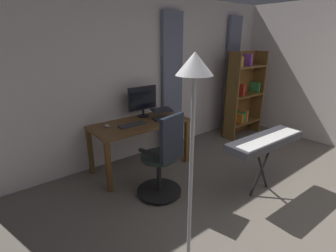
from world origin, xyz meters
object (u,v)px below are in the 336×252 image
object	(u,v)px
computer_keyboard	(132,125)
computer_mouse	(107,126)
computer_monitor	(143,99)
bookshelf	(242,94)
piano_keyboard	(266,142)
desk	(140,128)
laptop	(163,115)
floor_lamp	(193,117)
office_chair	(163,160)

from	to	relation	value
computer_keyboard	computer_mouse	xyz separation A→B (m)	(0.30, -0.16, 0.01)
computer_keyboard	computer_monitor	bearing A→B (deg)	-142.78
bookshelf	piano_keyboard	bearing A→B (deg)	43.86
desk	computer_monitor	distance (m)	0.47
laptop	computer_keyboard	bearing A→B (deg)	10.80
floor_lamp	bookshelf	bearing A→B (deg)	-150.09
computer_monitor	office_chair	bearing A→B (deg)	69.23
desk	computer_monitor	world-z (taller)	computer_monitor
desk	piano_keyboard	xyz separation A→B (m)	(-0.83, 1.50, 0.06)
office_chair	computer_mouse	xyz separation A→B (m)	(0.28, -0.89, 0.25)
computer_keyboard	laptop	world-z (taller)	laptop
desk	bookshelf	xyz separation A→B (m)	(-2.35, 0.04, 0.20)
office_chair	computer_keyboard	size ratio (longest dim) A/B	2.81
office_chair	computer_monitor	bearing A→B (deg)	55.98
computer_monitor	piano_keyboard	bearing A→B (deg)	110.22
computer_keyboard	laptop	bearing A→B (deg)	177.94
computer_monitor	computer_keyboard	bearing A→B (deg)	37.22
computer_keyboard	floor_lamp	distance (m)	1.89
office_chair	bookshelf	world-z (taller)	bookshelf
computer_mouse	bookshelf	distance (m)	2.82
floor_lamp	computer_monitor	bearing A→B (deg)	-113.57
computer_keyboard	bookshelf	distance (m)	2.52
laptop	bookshelf	size ratio (longest dim) A/B	0.23
laptop	bookshelf	world-z (taller)	bookshelf
desk	computer_monitor	bearing A→B (deg)	-133.24
laptop	computer_mouse	xyz separation A→B (m)	(0.83, -0.18, -0.03)
computer_keyboard	bookshelf	xyz separation A→B (m)	(-2.51, -0.03, 0.10)
computer_monitor	piano_keyboard	size ratio (longest dim) A/B	0.42
computer_keyboard	floor_lamp	world-z (taller)	floor_lamp
computer_monitor	bookshelf	xyz separation A→B (m)	(-2.15, 0.25, -0.16)
laptop	piano_keyboard	size ratio (longest dim) A/B	0.33
computer_monitor	computer_mouse	xyz separation A→B (m)	(0.66, 0.12, -0.25)
computer_mouse	floor_lamp	size ratio (longest dim) A/B	0.06
computer_keyboard	floor_lamp	bearing A→B (deg)	73.65
piano_keyboard	floor_lamp	distance (m)	1.66
computer_monitor	floor_lamp	distance (m)	2.20
computer_monitor	floor_lamp	size ratio (longest dim) A/B	0.27
office_chair	computer_mouse	world-z (taller)	office_chair
desk	floor_lamp	world-z (taller)	floor_lamp
computer_monitor	laptop	world-z (taller)	computer_monitor
floor_lamp	computer_mouse	bearing A→B (deg)	-96.17
floor_lamp	office_chair	bearing A→B (deg)	-116.34
computer_monitor	piano_keyboard	distance (m)	1.85
desk	computer_mouse	world-z (taller)	computer_mouse
office_chair	bookshelf	size ratio (longest dim) A/B	0.65
desk	laptop	bearing A→B (deg)	167.34
office_chair	laptop	size ratio (longest dim) A/B	2.84
office_chair	computer_monitor	distance (m)	1.19
office_chair	bookshelf	xyz separation A→B (m)	(-2.53, -0.76, 0.34)
bookshelf	floor_lamp	size ratio (longest dim) A/B	0.92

